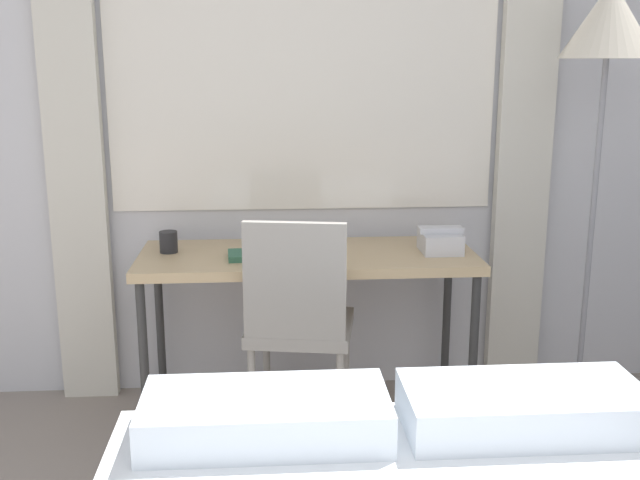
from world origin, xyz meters
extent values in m
cube|color=silver|center=(0.00, 3.32, 1.35)|extent=(4.68, 0.05, 2.70)
cube|color=white|center=(-0.01, 3.29, 1.60)|extent=(1.68, 0.01, 1.50)
cube|color=beige|center=(-0.99, 3.25, 1.30)|extent=(0.24, 0.06, 2.60)
cube|color=beige|center=(0.97, 3.25, 1.30)|extent=(0.24, 0.06, 2.60)
cube|color=tan|center=(-0.01, 2.97, 0.71)|extent=(1.38, 0.53, 0.04)
cylinder|color=#333333|center=(-0.66, 2.74, 0.34)|extent=(0.04, 0.04, 0.69)
cylinder|color=#333333|center=(0.64, 2.74, 0.34)|extent=(0.04, 0.04, 0.69)
cylinder|color=#333333|center=(-0.66, 3.20, 0.34)|extent=(0.04, 0.04, 0.69)
cylinder|color=#333333|center=(0.64, 3.20, 0.34)|extent=(0.04, 0.04, 0.69)
cube|color=gray|center=(-0.05, 2.80, 0.46)|extent=(0.46, 0.46, 0.05)
cube|color=gray|center=(-0.08, 2.62, 0.71)|extent=(0.38, 0.10, 0.44)
cylinder|color=gray|center=(-0.24, 2.66, 0.22)|extent=(0.03, 0.03, 0.44)
cylinder|color=gray|center=(0.09, 2.60, 0.22)|extent=(0.03, 0.03, 0.44)
cylinder|color=gray|center=(-0.19, 3.00, 0.22)|extent=(0.03, 0.03, 0.44)
cylinder|color=gray|center=(0.15, 2.94, 0.22)|extent=(0.03, 0.03, 0.44)
cube|color=silver|center=(-0.19, 1.87, 0.56)|extent=(0.67, 0.32, 0.12)
cube|color=silver|center=(0.53, 1.87, 0.56)|extent=(0.67, 0.32, 0.12)
cylinder|color=#4C4C51|center=(1.16, 2.92, 0.01)|extent=(0.29, 0.29, 0.03)
cylinder|color=gray|center=(1.16, 2.92, 0.77)|extent=(0.02, 0.02, 1.48)
cone|color=beige|center=(1.16, 2.92, 1.65)|extent=(0.37, 0.37, 0.29)
cube|color=silver|center=(0.54, 2.95, 0.77)|extent=(0.16, 0.18, 0.08)
cube|color=silver|center=(0.54, 2.95, 0.82)|extent=(0.18, 0.06, 0.02)
cube|color=#33664C|center=(-0.21, 2.91, 0.74)|extent=(0.25, 0.16, 0.02)
cube|color=white|center=(-0.21, 2.91, 0.74)|extent=(0.23, 0.15, 0.01)
cylinder|color=#262628|center=(-0.58, 3.02, 0.77)|extent=(0.07, 0.07, 0.09)
camera|label=1|loc=(-0.17, -0.01, 1.50)|focal=42.00mm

